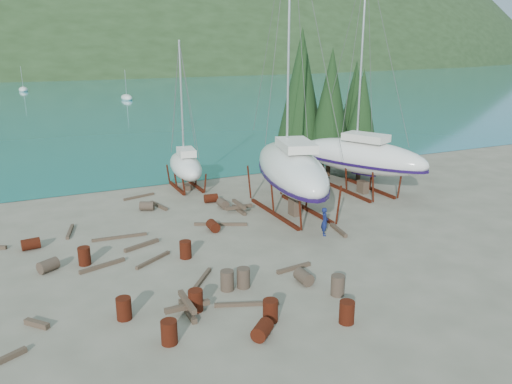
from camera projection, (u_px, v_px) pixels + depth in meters
name	position (u px, v px, depth m)	size (l,w,h in m)	color
ground	(248.00, 257.00, 24.68)	(600.00, 600.00, 0.00)	#5F594B
bay_water	(31.00, 64.00, 298.15)	(700.00, 700.00, 0.00)	teal
far_hill	(31.00, 64.00, 302.50)	(800.00, 360.00, 110.00)	#213319
far_house_right	(121.00, 65.00, 201.11)	(6.60, 5.60, 5.60)	beige
cypress_near_right	(331.00, 103.00, 38.60)	(3.60, 3.60, 10.00)	black
cypress_mid_right	(362.00, 117.00, 37.72)	(3.06, 3.06, 8.50)	black
cypress_back_left	(301.00, 91.00, 39.48)	(4.14, 4.14, 11.50)	black
cypress_far_right	(354.00, 108.00, 40.86)	(3.24, 3.24, 9.00)	black
moored_boat_mid	(127.00, 98.00, 98.12)	(2.00, 5.00, 6.05)	silver
moored_boat_far	(23.00, 90.00, 116.79)	(2.00, 5.00, 6.05)	silver
large_sailboat_near	(291.00, 168.00, 30.52)	(6.09, 11.77, 17.81)	silver
large_sailboat_far	(360.00, 156.00, 35.26)	(6.79, 10.34, 15.88)	silver
small_sailboat_shore	(186.00, 165.00, 36.22)	(2.90, 6.75, 10.47)	silver
worker	(325.00, 221.00, 27.33)	(0.58, 0.38, 1.59)	#111A4E
drum_0	(169.00, 332.00, 17.37)	(0.58, 0.58, 0.88)	#531D0E
drum_1	(304.00, 277.00, 21.87)	(0.58, 0.58, 0.88)	#2D2823
drum_2	(31.00, 244.00, 25.54)	(0.58, 0.58, 0.88)	#531D0E
drum_3	(270.00, 311.00, 18.79)	(0.58, 0.58, 0.88)	#531D0E
drum_4	(211.00, 198.00, 33.27)	(0.58, 0.58, 0.88)	#531D0E
drum_5	(243.00, 278.00, 21.46)	(0.58, 0.58, 0.88)	#2D2823
drum_6	(213.00, 226.00, 28.13)	(0.58, 0.58, 0.88)	#531D0E
drum_7	(347.00, 312.00, 18.67)	(0.58, 0.58, 0.88)	#531D0E
drum_8	(84.00, 256.00, 23.70)	(0.58, 0.58, 0.88)	#531D0E
drum_9	(147.00, 206.00, 31.66)	(0.58, 0.58, 0.88)	#2D2823
drum_10	(196.00, 300.00, 19.54)	(0.58, 0.58, 0.88)	#531D0E
drum_11	(223.00, 204.00, 32.13)	(0.58, 0.58, 0.88)	#2D2823
drum_12	(262.00, 330.00, 17.78)	(0.58, 0.58, 0.88)	#531D0E
drum_13	(124.00, 308.00, 18.95)	(0.58, 0.58, 0.88)	#531D0E
drum_14	(186.00, 250.00, 24.46)	(0.58, 0.58, 0.88)	#531D0E
drum_15	(48.00, 265.00, 23.03)	(0.58, 0.58, 0.88)	#2D2823
drum_16	(227.00, 280.00, 21.22)	(0.58, 0.58, 0.88)	#2D2823
drum_17	(338.00, 285.00, 20.78)	(0.58, 0.58, 0.88)	#2D2823
timber_1	(338.00, 230.00, 28.03)	(0.19, 1.97, 0.19)	#4F3E2D
timber_3	(247.00, 304.00, 20.01)	(0.15, 2.61, 0.15)	#4F3E2D
timber_4	(102.00, 266.00, 23.49)	(0.17, 2.27, 0.17)	#4F3E2D
timber_5	(201.00, 281.00, 22.00)	(0.16, 2.46, 0.16)	#4F3E2D
timber_6	(159.00, 206.00, 32.35)	(0.19, 2.00, 0.19)	#4F3E2D
timber_7	(294.00, 268.00, 23.25)	(0.17, 1.85, 0.17)	#4F3E2D
timber_8	(142.00, 245.00, 25.89)	(0.19, 2.06, 0.19)	#4F3E2D
timber_9	(139.00, 197.00, 34.38)	(0.15, 2.29, 0.15)	#4F3E2D
timber_10	(221.00, 224.00, 29.01)	(0.16, 3.09, 0.16)	#4F3E2D
timber_11	(153.00, 260.00, 24.15)	(0.15, 2.25, 0.15)	#4F3E2D
timber_13	(37.00, 324.00, 18.52)	(0.22, 1.08, 0.22)	#4F3E2D
timber_15	(120.00, 237.00, 27.05)	(0.15, 2.92, 0.15)	#4F3E2D
timber_17	(70.00, 231.00, 27.86)	(0.16, 2.12, 0.16)	#4F3E2D
timber_pile_fore	(187.00, 306.00, 19.37)	(1.80, 1.80, 0.60)	#4F3E2D
timber_pile_aft	(239.00, 207.00, 31.40)	(1.80, 1.80, 0.60)	#4F3E2D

